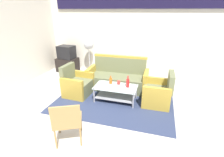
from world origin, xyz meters
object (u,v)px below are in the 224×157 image
object	(u,v)px
armchair_right	(158,93)
television	(66,52)
coffee_table	(116,91)
tv_stand	(68,65)
wicker_chair	(67,120)
cup	(119,83)
bottle_red	(128,83)
couch	(118,79)
armchair_left	(77,85)
bottle_orange	(111,81)
pedestal_fan	(89,47)

from	to	relation	value
armchair_right	television	bearing A→B (deg)	64.49
coffee_table	tv_stand	size ratio (longest dim) A/B	1.38
coffee_table	wicker_chair	bearing A→B (deg)	-103.49
coffee_table	cup	world-z (taller)	cup
armchair_right	cup	world-z (taller)	armchair_right
bottle_red	wicker_chair	xyz separation A→B (m)	(-0.71, -1.77, -0.03)
bottle_red	television	bearing A→B (deg)	148.08
couch	armchair_left	size ratio (longest dim) A/B	2.13
armchair_left	wicker_chair	bearing A→B (deg)	25.53
tv_stand	television	world-z (taller)	television
cup	wicker_chair	distance (m)	1.93
couch	tv_stand	world-z (taller)	couch
bottle_orange	wicker_chair	xyz separation A→B (m)	(-0.23, -1.86, 0.00)
cup	coffee_table	bearing A→B (deg)	-103.32
tv_stand	television	distance (m)	0.50
pedestal_fan	coffee_table	bearing A→B (deg)	-50.05
armchair_right	bottle_orange	xyz separation A→B (m)	(-1.25, -0.01, 0.21)
pedestal_fan	cup	bearing A→B (deg)	-46.69
couch	bottle_orange	distance (m)	0.65
couch	bottle_orange	size ratio (longest dim) A/B	8.14
couch	armchair_right	bearing A→B (deg)	152.58
cup	tv_stand	size ratio (longest dim) A/B	0.12
armchair_left	television	distance (m)	2.19
bottle_orange	wicker_chair	size ratio (longest dim) A/B	0.26
cup	tv_stand	xyz separation A→B (m)	(-2.46, 1.59, -0.20)
bottle_orange	tv_stand	world-z (taller)	bottle_orange
armchair_left	wicker_chair	world-z (taller)	armchair_left
bottle_red	pedestal_fan	bearing A→B (deg)	136.06
bottle_orange	coffee_table	bearing A→B (deg)	-38.78
couch	wicker_chair	bearing A→B (deg)	83.11
couch	coffee_table	bearing A→B (deg)	99.58
couch	wicker_chair	size ratio (longest dim) A/B	2.15
coffee_table	bottle_red	distance (m)	0.40
wicker_chair	bottle_red	bearing A→B (deg)	42.53
bottle_red	wicker_chair	distance (m)	1.91
armchair_left	cup	size ratio (longest dim) A/B	8.50
television	coffee_table	bearing A→B (deg)	149.91
pedestal_fan	armchair_right	bearing A→B (deg)	-32.59
bottle_orange	cup	world-z (taller)	bottle_orange
armchair_right	cup	bearing A→B (deg)	88.81
tv_stand	bottle_red	bearing A→B (deg)	-31.87
armchair_right	tv_stand	size ratio (longest dim) A/B	1.06
armchair_right	pedestal_fan	distance (m)	3.14
armchair_left	bottle_red	xyz separation A→B (m)	(1.44, 0.01, 0.24)
tv_stand	pedestal_fan	world-z (taller)	pedestal_fan
armchair_right	bottle_orange	distance (m)	1.26
pedestal_fan	bottle_red	bearing A→B (deg)	-43.94
cup	pedestal_fan	xyz separation A→B (m)	(-1.55, 1.64, 0.55)
tv_stand	television	size ratio (longest dim) A/B	1.25
armchair_right	bottle_red	world-z (taller)	armchair_right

